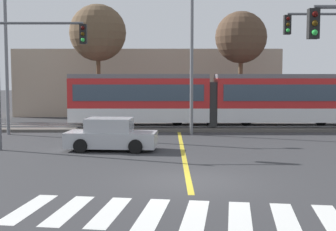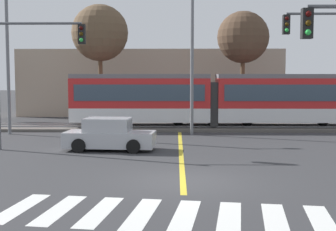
% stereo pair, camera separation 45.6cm
% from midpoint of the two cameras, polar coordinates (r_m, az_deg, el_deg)
% --- Properties ---
extents(ground_plane, '(200.00, 200.00, 0.00)m').
position_cam_midpoint_polar(ground_plane, '(15.67, 2.66, -7.99)').
color(ground_plane, '#333335').
extents(track_bed, '(120.00, 4.00, 0.18)m').
position_cam_midpoint_polar(track_bed, '(30.91, 1.83, -1.47)').
color(track_bed, '#56514C').
rests_on(track_bed, ground).
extents(rail_near, '(120.00, 0.08, 0.10)m').
position_cam_midpoint_polar(rail_near, '(30.18, 1.85, -1.36)').
color(rail_near, '#939399').
rests_on(rail_near, track_bed).
extents(rail_far, '(120.00, 0.08, 0.10)m').
position_cam_midpoint_polar(rail_far, '(31.61, 1.81, -1.08)').
color(rail_far, '#939399').
rests_on(rail_far, track_bed).
extents(light_rail_tram, '(18.50, 2.64, 3.43)m').
position_cam_midpoint_polar(light_rail_tram, '(30.86, 5.92, 2.15)').
color(light_rail_tram, silver).
rests_on(light_rail_tram, track_bed).
extents(crosswalk_stripe_0, '(0.94, 2.85, 0.01)m').
position_cam_midpoint_polar(crosswalk_stripe_0, '(13.11, -16.66, -10.73)').
color(crosswalk_stripe_0, silver).
rests_on(crosswalk_stripe_0, ground).
extents(crosswalk_stripe_1, '(0.94, 2.85, 0.01)m').
position_cam_midpoint_polar(crosswalk_stripe_1, '(12.68, -12.09, -11.16)').
color(crosswalk_stripe_1, silver).
rests_on(crosswalk_stripe_1, ground).
extents(crosswalk_stripe_2, '(0.94, 2.85, 0.01)m').
position_cam_midpoint_polar(crosswalk_stripe_2, '(12.34, -7.22, -11.54)').
color(crosswalk_stripe_2, silver).
rests_on(crosswalk_stripe_2, ground).
extents(crosswalk_stripe_3, '(0.94, 2.85, 0.01)m').
position_cam_midpoint_polar(crosswalk_stripe_3, '(12.09, -2.09, -11.85)').
color(crosswalk_stripe_3, silver).
rests_on(crosswalk_stripe_3, ground).
extents(crosswalk_stripe_4, '(0.94, 2.85, 0.01)m').
position_cam_midpoint_polar(crosswalk_stripe_4, '(11.94, 3.21, -12.08)').
color(crosswalk_stripe_4, silver).
rests_on(crosswalk_stripe_4, ground).
extents(crosswalk_stripe_5, '(0.94, 2.85, 0.01)m').
position_cam_midpoint_polar(crosswalk_stripe_5, '(11.89, 8.62, -12.20)').
color(crosswalk_stripe_5, silver).
rests_on(crosswalk_stripe_5, ground).
extents(crosswalk_stripe_6, '(0.94, 2.85, 0.01)m').
position_cam_midpoint_polar(crosswalk_stripe_6, '(11.94, 14.03, -12.22)').
color(crosswalk_stripe_6, silver).
rests_on(crosswalk_stripe_6, ground).
extents(crosswalk_stripe_7, '(0.94, 2.85, 0.01)m').
position_cam_midpoint_polar(crosswalk_stripe_7, '(12.09, 19.35, -12.14)').
color(crosswalk_stripe_7, silver).
rests_on(crosswalk_stripe_7, ground).
extents(lane_centre_line, '(0.20, 15.30, 0.01)m').
position_cam_midpoint_polar(lane_centre_line, '(21.36, 2.21, -4.54)').
color(lane_centre_line, gold).
rests_on(lane_centre_line, ground).
extents(sedan_crossing, '(4.32, 2.16, 1.52)m').
position_cam_midpoint_polar(sedan_crossing, '(22.12, -6.56, -2.42)').
color(sedan_crossing, '#B7BABF').
rests_on(sedan_crossing, ground).
extents(traffic_light_mid_left, '(4.25, 0.38, 6.25)m').
position_cam_midpoint_polar(traffic_light_mid_left, '(22.80, -16.26, 6.45)').
color(traffic_light_mid_left, '#515459').
rests_on(traffic_light_mid_left, ground).
extents(street_lamp_west, '(2.48, 0.28, 9.07)m').
position_cam_midpoint_polar(street_lamp_west, '(29.35, -18.14, 7.87)').
color(street_lamp_west, slate).
rests_on(street_lamp_west, ground).
extents(street_lamp_centre, '(2.24, 0.28, 8.55)m').
position_cam_midpoint_polar(street_lamp_centre, '(27.63, 3.86, 7.68)').
color(street_lamp_centre, slate).
rests_on(street_lamp_centre, ground).
extents(bare_tree_west, '(4.18, 4.18, 8.76)m').
position_cam_midpoint_polar(bare_tree_west, '(35.36, -7.92, 9.90)').
color(bare_tree_west, brown).
rests_on(bare_tree_west, ground).
extents(bare_tree_east, '(3.81, 3.81, 8.24)m').
position_cam_midpoint_polar(bare_tree_east, '(35.27, 9.51, 9.34)').
color(bare_tree_east, brown).
rests_on(bare_tree_east, ground).
extents(building_backdrop_far, '(22.86, 6.00, 5.77)m').
position_cam_midpoint_polar(building_backdrop_far, '(42.58, -1.74, 4.02)').
color(building_backdrop_far, tan).
rests_on(building_backdrop_far, ground).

